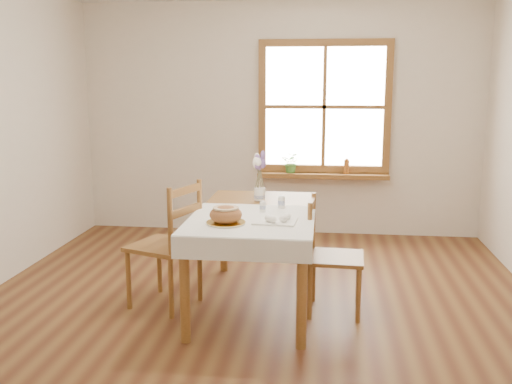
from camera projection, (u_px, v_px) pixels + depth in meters
ground at (251, 318)px, 4.25m from camera, size 5.00×5.00×0.00m
room_walls at (251, 86)px, 3.92m from camera, size 4.60×5.10×2.65m
window at (324, 107)px, 6.32m from camera, size 1.46×0.08×1.46m
window_sill at (323, 175)px, 6.40m from camera, size 1.46×0.20×0.05m
dining_table at (256, 222)px, 4.42m from camera, size 0.90×1.60×0.75m
table_linen at (251, 220)px, 4.10m from camera, size 0.91×0.99×0.01m
chair_left at (164, 244)px, 4.42m from camera, size 0.61×0.60×0.99m
chair_right at (336, 256)px, 4.29m from camera, size 0.45×0.43×0.89m
bread_plate at (226, 223)px, 3.97m from camera, size 0.29×0.29×0.01m
bread_loaf at (226, 213)px, 3.96m from camera, size 0.23×0.23×0.13m
egg_napkin at (275, 221)px, 4.02m from camera, size 0.31×0.27×0.01m
eggs at (275, 216)px, 4.02m from camera, size 0.24×0.22×0.05m
salt_shaker at (263, 206)px, 4.31m from camera, size 0.05×0.05×0.09m
pepper_shaker at (281, 202)px, 4.44m from camera, size 0.06×0.06×0.11m
flower_vase at (260, 195)px, 4.75m from camera, size 0.10×0.10×0.10m
lavender_bouquet at (260, 170)px, 4.71m from camera, size 0.17×0.17×0.31m
potted_plant at (291, 165)px, 6.42m from camera, size 0.27×0.28×0.18m
amber_bottle at (347, 166)px, 6.35m from camera, size 0.08×0.08×0.17m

